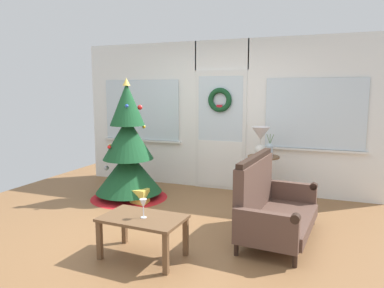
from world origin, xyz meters
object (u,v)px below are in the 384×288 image
(table_lamp, at_px, (261,137))
(wine_glass, at_px, (143,204))
(flower_vase, at_px, (270,149))
(coffee_table, at_px, (143,223))
(christmas_tree, at_px, (128,156))
(side_table, at_px, (263,169))
(settee_sofa, at_px, (270,206))
(gift_box, at_px, (140,197))

(table_lamp, height_order, wine_glass, table_lamp)
(flower_vase, relative_size, coffee_table, 0.40)
(flower_vase, relative_size, wine_glass, 1.79)
(christmas_tree, bearing_deg, table_lamp, 16.71)
(side_table, height_order, wine_glass, side_table)
(settee_sofa, bearing_deg, gift_box, 164.96)
(flower_vase, height_order, coffee_table, flower_vase)
(coffee_table, bearing_deg, wine_glass, -42.91)
(christmas_tree, height_order, side_table, christmas_tree)
(christmas_tree, bearing_deg, side_table, 15.20)
(flower_vase, bearing_deg, settee_sofa, -80.26)
(flower_vase, distance_m, wine_glass, 2.47)
(coffee_table, height_order, wine_glass, wine_glass)
(side_table, xyz_separation_m, wine_glass, (-0.79, -2.35, 0.07))
(gift_box, bearing_deg, flower_vase, 21.95)
(gift_box, bearing_deg, side_table, 24.77)
(settee_sofa, bearing_deg, christmas_tree, 161.66)
(side_table, relative_size, gift_box, 3.10)
(side_table, relative_size, flower_vase, 2.05)
(gift_box, bearing_deg, wine_glass, -59.52)
(flower_vase, relative_size, gift_box, 1.51)
(settee_sofa, bearing_deg, table_lamp, 105.40)
(table_lamp, bearing_deg, coffee_table, -107.62)
(side_table, distance_m, coffee_table, 2.48)
(wine_glass, xyz_separation_m, gift_box, (-0.92, 1.56, -0.46))
(settee_sofa, distance_m, wine_glass, 1.52)
(side_table, bearing_deg, coffee_table, -109.23)
(flower_vase, height_order, gift_box, flower_vase)
(coffee_table, bearing_deg, side_table, 70.77)
(side_table, bearing_deg, gift_box, -155.23)
(table_lamp, bearing_deg, wine_glass, -107.05)
(settee_sofa, xyz_separation_m, side_table, (-0.32, 1.34, 0.13))
(settee_sofa, height_order, side_table, settee_sofa)
(table_lamp, relative_size, wine_glass, 2.26)
(table_lamp, xyz_separation_m, flower_vase, (0.16, -0.10, -0.17))
(settee_sofa, height_order, coffee_table, settee_sofa)
(christmas_tree, bearing_deg, flower_vase, 13.01)
(settee_sofa, distance_m, side_table, 1.38)
(table_lamp, distance_m, gift_box, 2.05)
(coffee_table, bearing_deg, settee_sofa, 41.35)
(settee_sofa, xyz_separation_m, wine_glass, (-1.11, -1.02, 0.20))
(wine_glass, bearing_deg, side_table, 71.36)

